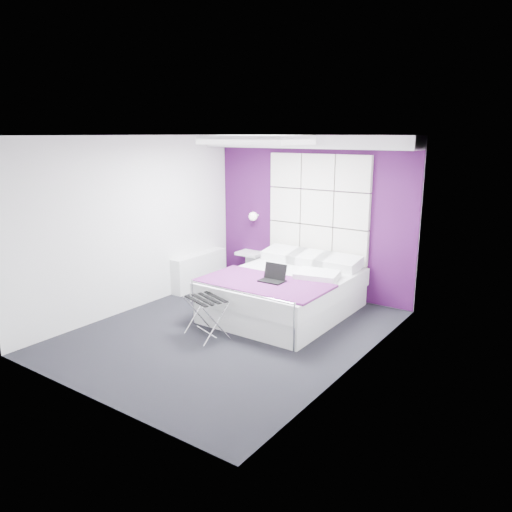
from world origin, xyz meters
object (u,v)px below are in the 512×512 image
at_px(radiator, 199,270).
at_px(laptop, 274,277).
at_px(nightstand, 250,253).
at_px(bed, 285,292).
at_px(wall_lamp, 254,216).
at_px(luggage_rack, 207,317).

distance_m(radiator, laptop, 2.14).
height_order(nightstand, laptop, laptop).
height_order(bed, laptop, laptop).
bearing_deg(bed, wall_lamp, 141.42).
height_order(wall_lamp, radiator, wall_lamp).
bearing_deg(laptop, luggage_rack, -118.10).
distance_m(bed, luggage_rack, 1.40).
bearing_deg(nightstand, bed, -36.16).
relative_size(wall_lamp, nightstand, 0.34).
relative_size(wall_lamp, radiator, 0.12).
bearing_deg(laptop, wall_lamp, 131.40).
bearing_deg(nightstand, laptop, -44.76).
height_order(wall_lamp, nightstand, wall_lamp).
distance_m(nightstand, laptop, 1.99).
distance_m(luggage_rack, laptop, 1.11).
bearing_deg(bed, laptop, -79.21).
height_order(wall_lamp, laptop, wall_lamp).
distance_m(nightstand, luggage_rack, 2.53).
xyz_separation_m(bed, laptop, (0.08, -0.43, 0.35)).
xyz_separation_m(radiator, bed, (1.91, -0.25, 0.03)).
bearing_deg(luggage_rack, radiator, 153.17).
bearing_deg(nightstand, radiator, -128.80).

